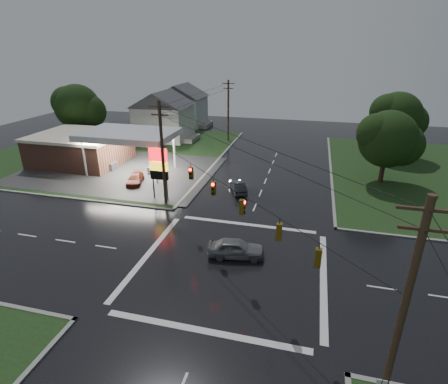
% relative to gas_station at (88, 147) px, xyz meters
% --- Properties ---
extents(ground, '(120.00, 120.00, 0.00)m').
position_rel_gas_station_xyz_m(ground, '(25.68, -19.70, -2.55)').
color(ground, black).
rests_on(ground, ground).
extents(grass_nw, '(36.00, 36.00, 0.08)m').
position_rel_gas_station_xyz_m(grass_nw, '(-0.32, 6.30, -2.51)').
color(grass_nw, '#1B3116').
rests_on(grass_nw, ground).
extents(gas_station, '(26.20, 18.00, 5.60)m').
position_rel_gas_station_xyz_m(gas_station, '(0.00, 0.00, 0.00)').
color(gas_station, '#2D2D2D').
rests_on(gas_station, ground).
extents(pylon_sign, '(2.00, 0.35, 6.00)m').
position_rel_gas_station_xyz_m(pylon_sign, '(15.18, -9.20, 1.46)').
color(pylon_sign, '#59595E').
rests_on(pylon_sign, ground).
extents(utility_pole_nw, '(2.20, 0.32, 11.00)m').
position_rel_gas_station_xyz_m(utility_pole_nw, '(16.18, -10.20, 3.17)').
color(utility_pole_nw, '#382619').
rests_on(utility_pole_nw, ground).
extents(utility_pole_se, '(2.20, 0.32, 11.00)m').
position_rel_gas_station_xyz_m(utility_pole_se, '(35.18, -29.20, 3.17)').
color(utility_pole_se, '#382619').
rests_on(utility_pole_se, ground).
extents(utility_pole_n, '(2.20, 0.32, 10.50)m').
position_rel_gas_station_xyz_m(utility_pole_n, '(16.18, 18.30, 2.92)').
color(utility_pole_n, '#382619').
rests_on(utility_pole_n, ground).
extents(traffic_signals, '(26.87, 26.87, 1.47)m').
position_rel_gas_station_xyz_m(traffic_signals, '(25.69, -19.72, 3.93)').
color(traffic_signals, black).
rests_on(traffic_signals, ground).
extents(house_near, '(11.05, 8.48, 8.60)m').
position_rel_gas_station_xyz_m(house_near, '(4.73, 16.30, 1.86)').
color(house_near, silver).
rests_on(house_near, ground).
extents(house_far, '(11.05, 8.48, 8.60)m').
position_rel_gas_station_xyz_m(house_far, '(3.73, 28.30, 1.86)').
color(house_far, silver).
rests_on(house_far, ground).
extents(tree_nw_behind, '(8.93, 7.60, 10.00)m').
position_rel_gas_station_xyz_m(tree_nw_behind, '(-8.17, 10.29, 3.63)').
color(tree_nw_behind, black).
rests_on(tree_nw_behind, ground).
extents(tree_ne_near, '(7.99, 6.80, 8.98)m').
position_rel_gas_station_xyz_m(tree_ne_near, '(39.82, 2.29, 3.01)').
color(tree_ne_near, black).
rests_on(tree_ne_near, ground).
extents(tree_ne_far, '(8.46, 7.20, 9.80)m').
position_rel_gas_station_xyz_m(tree_ne_far, '(42.83, 14.29, 3.63)').
color(tree_ne_far, black).
rests_on(tree_ne_far, ground).
extents(car_north, '(2.84, 4.21, 1.31)m').
position_rel_gas_station_xyz_m(car_north, '(23.11, -5.12, -1.89)').
color(car_north, '#22252A').
rests_on(car_north, ground).
extents(car_crossing, '(4.79, 2.55, 1.55)m').
position_rel_gas_station_xyz_m(car_crossing, '(25.76, -18.34, -1.77)').
color(car_crossing, slate).
rests_on(car_crossing, ground).
extents(car_pump, '(2.75, 4.44, 1.20)m').
position_rel_gas_station_xyz_m(car_pump, '(10.13, -5.54, -1.95)').
color(car_pump, '#5D2015').
rests_on(car_pump, ground).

